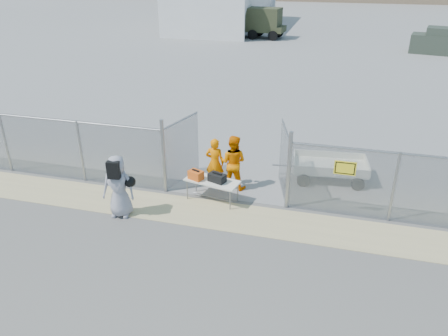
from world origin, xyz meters
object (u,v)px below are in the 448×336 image
(security_worker_left, at_px, (215,163))
(security_worker_right, at_px, (233,162))
(visitor, at_px, (118,186))
(folding_table, at_px, (212,190))
(utility_trailer, at_px, (330,168))

(security_worker_left, distance_m, security_worker_right, 0.62)
(security_worker_left, relative_size, visitor, 0.89)
(folding_table, xyz_separation_m, visitor, (-2.41, -1.53, 0.60))
(security_worker_right, xyz_separation_m, utility_trailer, (3.10, 1.49, -0.53))
(security_worker_left, relative_size, utility_trailer, 0.52)
(security_worker_left, bearing_deg, visitor, 47.58)
(folding_table, bearing_deg, security_worker_left, 112.38)
(utility_trailer, bearing_deg, folding_table, -150.48)
(security_worker_left, xyz_separation_m, utility_trailer, (3.71, 1.52, -0.46))
(security_worker_right, height_order, utility_trailer, security_worker_right)
(folding_table, distance_m, utility_trailer, 4.32)
(utility_trailer, bearing_deg, security_worker_right, -160.43)
(folding_table, distance_m, security_worker_right, 1.24)
(visitor, relative_size, utility_trailer, 0.59)
(folding_table, relative_size, utility_trailer, 0.52)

